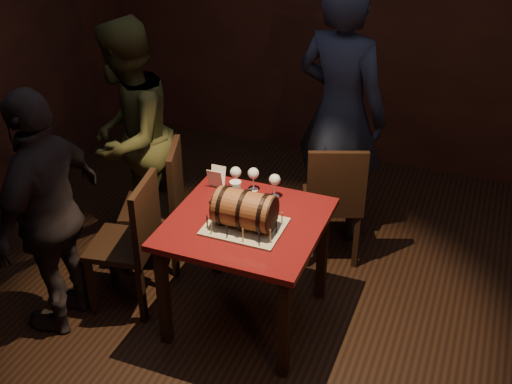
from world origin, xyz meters
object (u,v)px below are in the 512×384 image
at_px(pint_of_ale, 236,193).
at_px(wine_glass_mid, 253,174).
at_px(pub_table, 246,236).
at_px(barrel_cake, 245,210).
at_px(wine_glass_right, 275,181).
at_px(chair_left_front, 133,238).
at_px(person_left_front, 50,214).
at_px(person_back, 341,113).
at_px(chair_left_rear, 163,200).
at_px(chair_back, 334,198).
at_px(wine_glass_left, 236,173).
at_px(person_left_rear, 129,138).

bearing_deg(pint_of_ale, wine_glass_mid, 75.53).
relative_size(pub_table, wine_glass_mid, 5.59).
xyz_separation_m(pub_table, barrel_cake, (0.02, -0.07, 0.23)).
bearing_deg(wine_glass_right, wine_glass_mid, 169.91).
xyz_separation_m(pub_table, chair_left_front, (-0.72, -0.12, -0.12)).
bearing_deg(person_left_front, chair_left_front, 127.56).
relative_size(pub_table, barrel_cake, 2.25).
relative_size(wine_glass_right, person_back, 0.08).
relative_size(chair_left_rear, person_back, 0.48).
distance_m(wine_glass_mid, person_left_front, 1.25).
height_order(wine_glass_mid, chair_back, chair_back).
bearing_deg(wine_glass_left, person_back, 64.79).
bearing_deg(person_left_rear, barrel_cake, 52.75).
height_order(wine_glass_right, pint_of_ale, wine_glass_right).
bearing_deg(barrel_cake, wine_glass_mid, 104.76).
xyz_separation_m(chair_left_rear, person_left_rear, (-0.35, 0.19, 0.33)).
distance_m(wine_glass_left, wine_glass_mid, 0.11).
relative_size(wine_glass_right, chair_left_rear, 0.17).
relative_size(wine_glass_mid, wine_glass_right, 1.00).
relative_size(chair_left_rear, person_left_front, 0.59).
height_order(pint_of_ale, person_left_front, person_left_front).
relative_size(chair_left_front, person_left_front, 0.59).
bearing_deg(pub_table, person_left_front, -158.91).
bearing_deg(person_back, barrel_cake, 96.75).
xyz_separation_m(pub_table, person_left_front, (-1.08, -0.42, 0.15)).
bearing_deg(wine_glass_left, pint_of_ale, -67.54).
xyz_separation_m(wine_glass_right, person_back, (0.17, 0.92, 0.11)).
relative_size(chair_left_rear, chair_left_front, 1.00).
distance_m(wine_glass_right, chair_left_rear, 0.90).
bearing_deg(barrel_cake, chair_left_rear, 151.94).
bearing_deg(person_left_front, chair_left_rear, 155.93).
distance_m(chair_left_front, person_left_front, 0.54).
bearing_deg(wine_glass_left, wine_glass_mid, 14.32).
height_order(person_back, person_left_front, person_back).
relative_size(wine_glass_mid, chair_left_rear, 0.17).
height_order(person_back, person_left_rear, person_back).
height_order(pint_of_ale, person_back, person_back).
height_order(wine_glass_mid, person_left_rear, person_left_rear).
bearing_deg(pub_table, chair_left_front, -170.56).
relative_size(person_back, person_left_front, 1.23).
bearing_deg(chair_left_rear, wine_glass_left, -3.60).
bearing_deg(barrel_cake, chair_back, 70.84).
bearing_deg(person_left_front, person_left_rear, -179.93).
height_order(wine_glass_right, person_left_rear, person_left_rear).
bearing_deg(wine_glass_right, chair_back, 62.13).
relative_size(wine_glass_left, chair_left_front, 0.17).
bearing_deg(person_back, pub_table, 95.37).
distance_m(wine_glass_left, chair_left_rear, 0.67).
bearing_deg(chair_left_front, person_back, 54.80).
bearing_deg(person_left_rear, wine_glass_left, 67.11).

